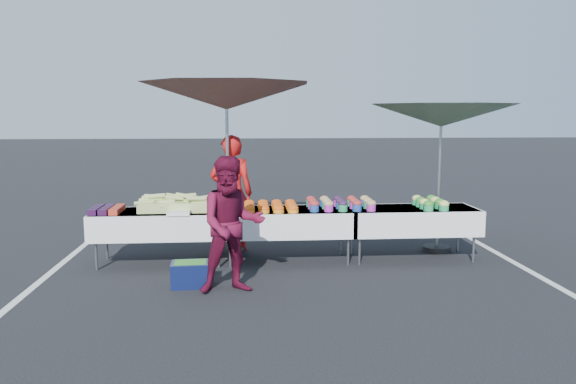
{
  "coord_description": "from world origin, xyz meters",
  "views": [
    {
      "loc": [
        -0.6,
        -7.84,
        2.11
      ],
      "look_at": [
        0.0,
        0.0,
        1.0
      ],
      "focal_mm": 35.0,
      "sensor_mm": 36.0,
      "label": 1
    }
  ],
  "objects": [
    {
      "name": "ground",
      "position": [
        0.0,
        0.0,
        0.0
      ],
      "size": [
        80.0,
        80.0,
        0.0
      ],
      "primitive_type": "plane",
      "color": "black"
    },
    {
      "name": "stripe_left",
      "position": [
        -3.2,
        0.0,
        0.0
      ],
      "size": [
        0.1,
        5.0,
        0.0
      ],
      "primitive_type": "cube",
      "color": "silver",
      "rests_on": "ground"
    },
    {
      "name": "stripe_right",
      "position": [
        3.2,
        0.0,
        0.0
      ],
      "size": [
        0.1,
        5.0,
        0.0
      ],
      "primitive_type": "cube",
      "color": "silver",
      "rests_on": "ground"
    },
    {
      "name": "table_left",
      "position": [
        -1.8,
        0.0,
        0.58
      ],
      "size": [
        1.86,
        0.81,
        0.75
      ],
      "color": "white",
      "rests_on": "ground"
    },
    {
      "name": "table_center",
      "position": [
        0.0,
        0.0,
        0.58
      ],
      "size": [
        1.86,
        0.81,
        0.75
      ],
      "color": "white",
      "rests_on": "ground"
    },
    {
      "name": "table_right",
      "position": [
        1.8,
        0.0,
        0.58
      ],
      "size": [
        1.86,
        0.81,
        0.75
      ],
      "color": "white",
      "rests_on": "ground"
    },
    {
      "name": "berry_punnets",
      "position": [
        -2.51,
        -0.06,
        0.79
      ],
      "size": [
        0.4,
        0.54,
        0.08
      ],
      "color": "black",
      "rests_on": "table_left"
    },
    {
      "name": "corn_pile",
      "position": [
        -1.54,
        0.04,
        0.84
      ],
      "size": [
        1.16,
        0.57,
        0.26
      ],
      "color": "#A1C263",
      "rests_on": "table_left"
    },
    {
      "name": "plastic_bags",
      "position": [
        -1.5,
        -0.3,
        0.78
      ],
      "size": [
        0.3,
        0.25,
        0.05
      ],
      "primitive_type": "cube",
      "color": "white",
      "rests_on": "table_left"
    },
    {
      "name": "carrot_bowls",
      "position": [
        -0.25,
        -0.01,
        0.8
      ],
      "size": [
        0.75,
        0.69,
        0.11
      ],
      "color": "orange",
      "rests_on": "table_center"
    },
    {
      "name": "potato_cups",
      "position": [
        0.75,
        0.0,
        0.83
      ],
      "size": [
        0.94,
        0.58,
        0.16
      ],
      "color": "#204699",
      "rests_on": "table_right"
    },
    {
      "name": "bean_baskets",
      "position": [
        2.06,
        -0.01,
        0.82
      ],
      "size": [
        0.36,
        0.68,
        0.15
      ],
      "color": "#259758",
      "rests_on": "table_right"
    },
    {
      "name": "vendor",
      "position": [
        -0.82,
        0.68,
        0.89
      ],
      "size": [
        0.66,
        0.44,
        1.79
      ],
      "primitive_type": "imported",
      "rotation": [
        0.0,
        0.0,
        3.13
      ],
      "color": "red",
      "rests_on": "ground"
    },
    {
      "name": "customer",
      "position": [
        -0.76,
        -1.36,
        0.81
      ],
      "size": [
        0.88,
        0.73,
        1.62
      ],
      "primitive_type": "imported",
      "rotation": [
        0.0,
        0.0,
        0.16
      ],
      "color": "#590D27",
      "rests_on": "ground"
    },
    {
      "name": "umbrella_left",
      "position": [
        -0.86,
        0.4,
        2.33
      ],
      "size": [
        3.13,
        3.13,
        2.57
      ],
      "rotation": [
        0.0,
        0.0,
        0.29
      ],
      "color": "black",
      "rests_on": "ground"
    },
    {
      "name": "umbrella_right",
      "position": [
        2.33,
        0.4,
        2.06
      ],
      "size": [
        2.56,
        2.56,
        2.27
      ],
      "rotation": [
        0.0,
        0.0,
        0.17
      ],
      "color": "black",
      "rests_on": "ground"
    },
    {
      "name": "storage_bin",
      "position": [
        -1.28,
        -1.1,
        0.16
      ],
      "size": [
        0.48,
        0.36,
        0.3
      ],
      "rotation": [
        0.0,
        0.0,
        0.05
      ],
      "color": "#0C143C",
      "rests_on": "ground"
    }
  ]
}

